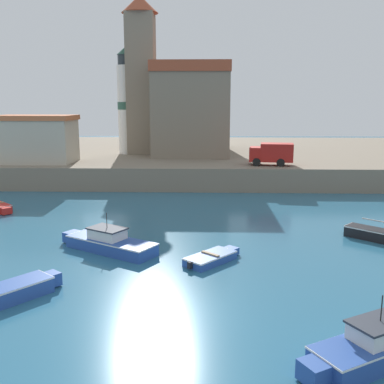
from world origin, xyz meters
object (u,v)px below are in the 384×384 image
(motorboat_blue_4, at_px, (380,345))
(truck_on_quay, at_px, (272,153))
(church, at_px, (186,105))
(harbor_shed_near_wharf, at_px, (36,139))
(dinghy_blue_0, at_px, (212,257))
(motorboat_blue_1, at_px, (109,242))
(lighthouse, at_px, (126,103))

(motorboat_blue_4, height_order, truck_on_quay, truck_on_quay)
(church, relative_size, harbor_shed_near_wharf, 2.29)
(dinghy_blue_0, relative_size, motorboat_blue_4, 0.56)
(motorboat_blue_1, bearing_deg, motorboat_blue_4, -43.58)
(motorboat_blue_4, height_order, church, church)
(dinghy_blue_0, distance_m, church, 35.28)
(motorboat_blue_1, xyz_separation_m, church, (3.07, 32.52, 7.73))
(motorboat_blue_1, relative_size, motorboat_blue_4, 1.04)
(truck_on_quay, bearing_deg, lighthouse, 148.52)
(dinghy_blue_0, distance_m, motorboat_blue_1, 6.24)
(motorboat_blue_4, bearing_deg, harbor_shed_near_wharf, 125.95)
(motorboat_blue_1, xyz_separation_m, lighthouse, (-4.18, 30.35, 7.90))
(church, bearing_deg, harbor_shed_near_wharf, -144.67)
(harbor_shed_near_wharf, distance_m, truck_on_quay, 24.46)
(dinghy_blue_0, height_order, church, church)
(lighthouse, height_order, harbor_shed_near_wharf, lighthouse)
(motorboat_blue_1, relative_size, harbor_shed_near_wharf, 0.77)
(church, xyz_separation_m, harbor_shed_near_wharf, (-15.24, -10.81, -3.45))
(motorboat_blue_1, distance_m, church, 33.56)
(motorboat_blue_1, height_order, motorboat_blue_4, motorboat_blue_4)
(dinghy_blue_0, relative_size, harbor_shed_near_wharf, 0.42)
(truck_on_quay, bearing_deg, motorboat_blue_1, -121.02)
(dinghy_blue_0, xyz_separation_m, motorboat_blue_4, (5.52, -9.23, 0.27))
(dinghy_blue_0, distance_m, harbor_shed_near_wharf, 30.00)
(dinghy_blue_0, xyz_separation_m, church, (-2.92, 34.25, 7.98))
(harbor_shed_near_wharf, bearing_deg, motorboat_blue_1, -60.71)
(lighthouse, bearing_deg, motorboat_blue_4, -69.20)
(motorboat_blue_1, bearing_deg, lighthouse, 97.83)
(motorboat_blue_4, bearing_deg, dinghy_blue_0, 120.90)
(motorboat_blue_4, height_order, harbor_shed_near_wharf, harbor_shed_near_wharf)
(lighthouse, relative_size, truck_on_quay, 2.77)
(motorboat_blue_1, bearing_deg, truck_on_quay, 58.98)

